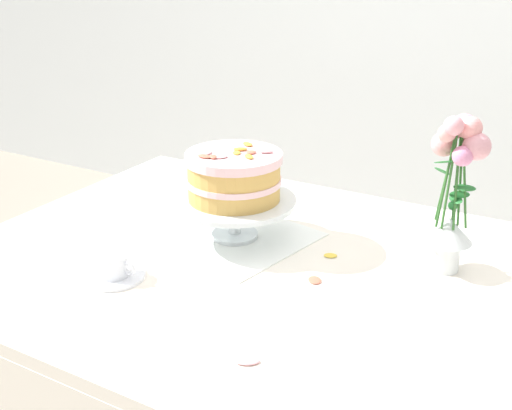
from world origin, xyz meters
TOP-DOWN VIEW (x-y plane):
  - dining_table at (0.00, -0.02)m, footprint 1.40×1.00m
  - linen_napkin at (-0.15, 0.07)m, footprint 0.38×0.38m
  - cake_stand at (-0.15, 0.07)m, footprint 0.29×0.29m
  - layer_cake at (-0.15, 0.07)m, footprint 0.22×0.22m
  - flower_vase at (0.33, 0.17)m, footprint 0.12×0.11m
  - teacup at (-0.26, -0.22)m, footprint 0.13×0.13m
  - loose_petal_0 at (0.11, -0.02)m, footprint 0.04×0.04m
  - loose_petal_1 at (0.09, 0.10)m, footprint 0.04×0.03m
  - loose_petal_2 at (0.13, -0.33)m, footprint 0.05×0.04m

SIDE VIEW (x-z plane):
  - dining_table at x=0.00m, z-range 0.28..1.02m
  - linen_napkin at x=-0.15m, z-range 0.74..0.74m
  - loose_petal_0 at x=0.11m, z-range 0.74..0.74m
  - loose_petal_1 at x=0.09m, z-range 0.74..0.74m
  - loose_petal_2 at x=0.13m, z-range 0.74..0.75m
  - teacup at x=-0.26m, z-range 0.73..0.79m
  - cake_stand at x=-0.15m, z-range 0.77..0.87m
  - layer_cake at x=-0.15m, z-range 0.84..0.96m
  - flower_vase at x=0.33m, z-range 0.74..1.08m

